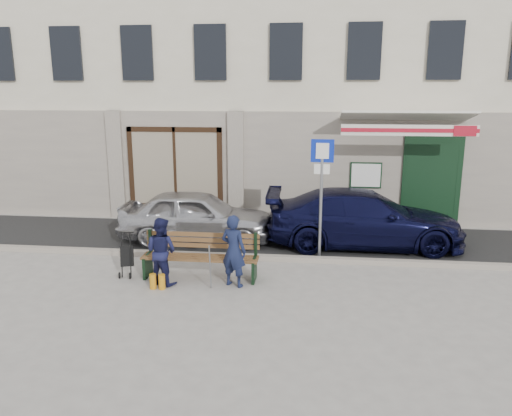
% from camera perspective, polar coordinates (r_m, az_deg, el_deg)
% --- Properties ---
extents(ground, '(80.00, 80.00, 0.00)m').
position_cam_1_polar(ground, '(10.05, 1.48, -8.86)').
color(ground, '#9E9991').
rests_on(ground, ground).
extents(asphalt_lane, '(60.00, 3.20, 0.01)m').
position_cam_1_polar(asphalt_lane, '(12.96, 2.70, -3.66)').
color(asphalt_lane, '#282828').
rests_on(asphalt_lane, ground).
extents(curb, '(60.00, 0.18, 0.12)m').
position_cam_1_polar(curb, '(11.43, 2.15, -5.74)').
color(curb, '#9E9384').
rests_on(curb, ground).
extents(building, '(20.00, 8.27, 10.00)m').
position_cam_1_polar(building, '(17.77, 4.14, 17.15)').
color(building, beige).
rests_on(building, ground).
extents(car_silver, '(3.95, 1.70, 1.33)m').
position_cam_1_polar(car_silver, '(12.79, -6.79, -0.90)').
color(car_silver, '#B8B8BD').
rests_on(car_silver, ground).
extents(car_navy, '(4.86, 2.07, 1.40)m').
position_cam_1_polar(car_navy, '(12.61, 12.24, -1.18)').
color(car_navy, black).
rests_on(car_navy, ground).
extents(parking_sign, '(0.51, 0.08, 2.74)m').
position_cam_1_polar(parking_sign, '(11.24, 7.50, 3.24)').
color(parking_sign, gray).
rests_on(parking_sign, ground).
extents(bench, '(2.40, 1.17, 0.98)m').
position_cam_1_polar(bench, '(10.35, -6.64, -5.56)').
color(bench, brown).
rests_on(bench, ground).
extents(man, '(0.62, 0.52, 1.45)m').
position_cam_1_polar(man, '(9.81, -2.57, -4.91)').
color(man, '#151D3C').
rests_on(man, ground).
extents(woman, '(0.80, 0.72, 1.36)m').
position_cam_1_polar(woman, '(10.11, -10.77, -4.84)').
color(woman, '#15173C').
rests_on(woman, ground).
extents(stroller, '(0.32, 0.41, 0.92)m').
position_cam_1_polar(stroller, '(10.77, -14.54, -5.46)').
color(stroller, black).
rests_on(stroller, ground).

